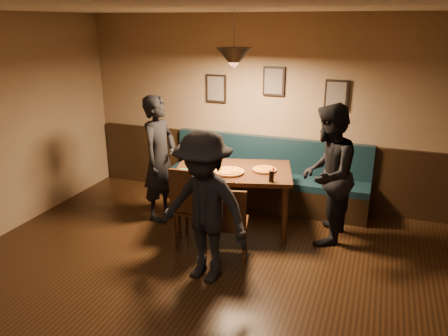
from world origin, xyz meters
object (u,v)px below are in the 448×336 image
(chair_near_right, at_px, (230,221))
(soda_glass, at_px, (271,176))
(tabasco_bottle, at_px, (273,171))
(dining_table, at_px, (233,198))
(diner_left, at_px, (160,158))
(booth_bench, at_px, (266,174))
(diner_front, at_px, (204,208))
(diner_right, at_px, (327,175))
(chair_near_left, at_px, (195,205))

(chair_near_right, xyz_separation_m, soda_glass, (0.34, 0.54, 0.42))
(tabasco_bottle, bearing_deg, dining_table, 178.94)
(dining_table, distance_m, diner_left, 1.16)
(booth_bench, height_order, chair_near_right, booth_bench)
(chair_near_right, distance_m, diner_front, 0.65)
(diner_left, distance_m, tabasco_bottle, 1.60)
(booth_bench, distance_m, soda_glass, 1.20)
(diner_front, distance_m, soda_glass, 1.15)
(dining_table, bearing_deg, diner_front, -99.39)
(diner_right, distance_m, tabasco_bottle, 0.67)
(diner_front, bearing_deg, chair_near_right, 90.58)
(tabasco_bottle, bearing_deg, diner_left, -177.93)
(diner_right, bearing_deg, booth_bench, -124.26)
(chair_near_right, relative_size, diner_right, 0.52)
(diner_front, relative_size, tabasco_bottle, 14.74)
(booth_bench, bearing_deg, chair_near_left, -109.03)
(dining_table, relative_size, diner_left, 0.87)
(diner_left, bearing_deg, tabasco_bottle, -83.85)
(booth_bench, xyz_separation_m, tabasco_bottle, (0.31, -0.84, 0.37))
(diner_right, xyz_separation_m, diner_front, (-1.09, -1.34, -0.05))
(chair_near_right, xyz_separation_m, diner_left, (-1.29, 0.72, 0.42))
(chair_near_right, distance_m, diner_left, 1.54)
(dining_table, height_order, tabasco_bottle, tabasco_bottle)
(diner_front, xyz_separation_m, tabasco_bottle, (0.42, 1.30, 0.04))
(dining_table, bearing_deg, booth_bench, 58.95)
(booth_bench, height_order, chair_near_left, chair_near_left)
(dining_table, relative_size, tabasco_bottle, 13.51)
(chair_near_right, bearing_deg, tabasco_bottle, 55.36)
(dining_table, distance_m, diner_right, 1.30)
(booth_bench, relative_size, dining_table, 1.98)
(chair_near_right, relative_size, tabasco_bottle, 8.16)
(diner_right, bearing_deg, chair_near_left, -60.46)
(diner_right, distance_m, diner_front, 1.72)
(dining_table, relative_size, chair_near_left, 1.44)
(chair_near_left, xyz_separation_m, diner_left, (-0.78, 0.58, 0.35))
(soda_glass, height_order, tabasco_bottle, soda_glass)
(diner_left, xyz_separation_m, soda_glass, (1.64, -0.18, 0.01))
(dining_table, bearing_deg, diner_right, -13.56)
(dining_table, distance_m, chair_near_right, 0.83)
(diner_left, bearing_deg, chair_near_left, -122.51)
(diner_left, relative_size, soda_glass, 12.82)
(soda_glass, xyz_separation_m, tabasco_bottle, (-0.04, 0.24, -0.01))
(booth_bench, relative_size, diner_left, 1.71)
(diner_right, height_order, diner_front, diner_right)
(dining_table, xyz_separation_m, diner_right, (1.21, 0.03, 0.48))
(dining_table, xyz_separation_m, soda_glass, (0.58, -0.25, 0.47))
(chair_near_right, height_order, tabasco_bottle, tabasco_bottle)
(diner_left, xyz_separation_m, tabasco_bottle, (1.60, 0.06, -0.01))
(booth_bench, height_order, tabasco_bottle, booth_bench)
(booth_bench, distance_m, dining_table, 0.87)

